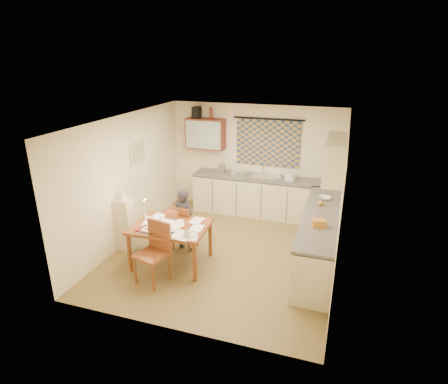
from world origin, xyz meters
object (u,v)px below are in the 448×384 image
(shelf_stand, at_px, (126,224))
(counter_back, at_px, (264,197))
(dining_table, at_px, (171,244))
(chair_far, at_px, (185,235))
(counter_right, at_px, (319,238))
(stove, at_px, (313,269))
(person, at_px, (184,220))

(shelf_stand, bearing_deg, counter_back, 48.00)
(dining_table, distance_m, chair_far, 0.60)
(chair_far, bearing_deg, counter_right, -167.46)
(stove, relative_size, dining_table, 0.64)
(stove, relative_size, chair_far, 0.96)
(counter_back, relative_size, chair_far, 3.66)
(counter_right, bearing_deg, counter_back, 128.77)
(counter_right, bearing_deg, stove, -90.00)
(person, relative_size, shelf_stand, 1.21)
(dining_table, xyz_separation_m, person, (0.02, 0.55, 0.24))
(counter_back, height_order, chair_far, counter_back)
(counter_right, relative_size, stove, 3.41)
(counter_right, bearing_deg, chair_far, -172.78)
(counter_back, height_order, shelf_stand, shelf_stand)
(stove, xyz_separation_m, person, (-2.46, 0.69, 0.18))
(dining_table, distance_m, person, 0.60)
(counter_right, bearing_deg, dining_table, -159.89)
(stove, bearing_deg, counter_back, 116.59)
(stove, height_order, chair_far, chair_far)
(dining_table, relative_size, chair_far, 1.49)
(person, bearing_deg, counter_right, -158.65)
(chair_far, distance_m, person, 0.34)
(counter_back, height_order, dining_table, counter_back)
(counter_back, bearing_deg, shelf_stand, -132.00)
(counter_back, height_order, person, person)
(shelf_stand, bearing_deg, chair_far, 18.59)
(stove, distance_m, chair_far, 2.59)
(stove, relative_size, person, 0.70)
(chair_far, height_order, shelf_stand, shelf_stand)
(counter_right, bearing_deg, shelf_stand, -169.26)
(counter_back, bearing_deg, counter_right, -51.23)
(dining_table, relative_size, shelf_stand, 1.33)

